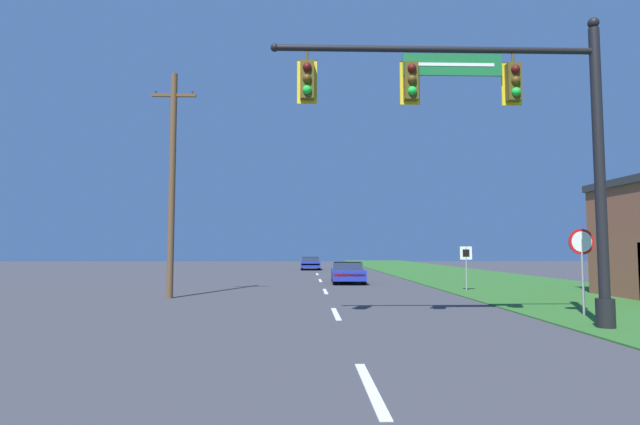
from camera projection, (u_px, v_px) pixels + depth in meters
grass_verge_right at (488, 280)px, 31.23m from camera, size 10.00×110.00×0.04m
road_center_line at (325, 291)px, 22.95m from camera, size 0.16×34.80×0.01m
signal_mast at (510, 132)px, 12.40m from camera, size 8.42×0.47×7.79m
car_ahead at (348, 272)px, 28.85m from camera, size 1.95×4.41×1.19m
far_car at (310, 263)px, 47.83m from camera, size 1.82×4.57×1.19m
stop_sign at (582, 252)px, 14.64m from camera, size 0.76×0.07×2.50m
route_sign_post at (466, 258)px, 22.89m from camera, size 0.55×0.06×2.03m
utility_pole_near at (172, 180)px, 20.18m from camera, size 1.80×0.26×9.15m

